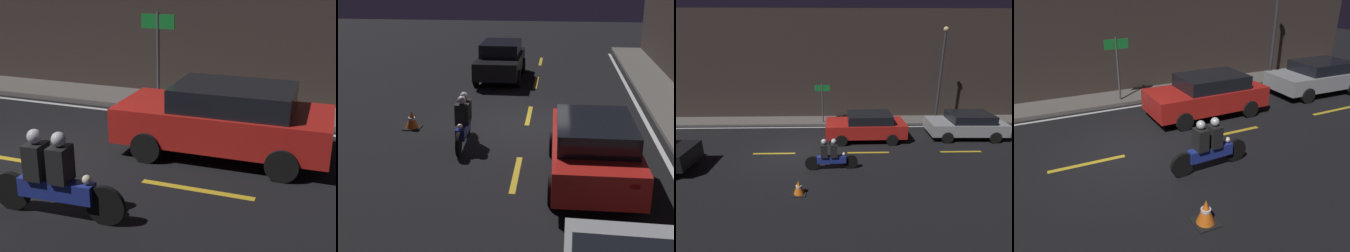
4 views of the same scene
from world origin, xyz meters
The scene contains 7 objects.
ground_plane centered at (0.00, 0.00, 0.00)m, with size 56.00×56.00×0.00m, color black.
raised_curb centered at (0.00, 4.69, 0.07)m, with size 28.00×1.62×0.13m.
lane_dash_d centered at (3.50, 0.00, 0.00)m, with size 2.00×0.14×0.01m.
lane_solid_kerb centered at (0.00, 3.63, 0.00)m, with size 25.20×0.14×0.01m.
taxi_red centered at (3.55, 1.71, 0.77)m, with size 4.18×1.98×1.45m.
motorcycle centered at (1.72, -1.58, 0.65)m, with size 2.21×0.39×1.38m.
shop_sign centered at (1.12, 4.30, 1.82)m, with size 0.90×0.08×2.40m.
Camera 1 is at (5.54, -6.92, 3.65)m, focal length 50.00 mm.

